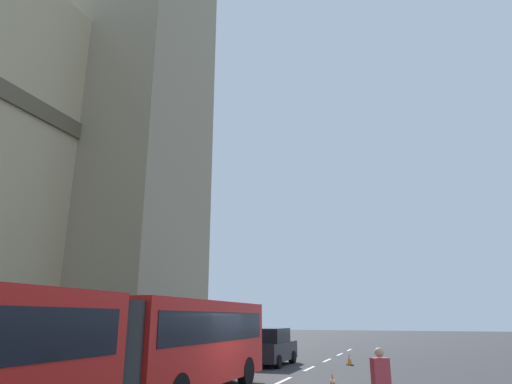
{
  "coord_description": "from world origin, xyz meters",
  "views": [
    {
      "loc": [
        -13.9,
        -5.18,
        2.36
      ],
      "look_at": [
        9.79,
        3.21,
        9.6
      ],
      "focal_mm": 30.8,
      "sensor_mm": 36.0,
      "label": 1
    }
  ],
  "objects_px": {
    "articulated_bus": "(92,346)",
    "sedan_lead": "(270,347)",
    "traffic_cone_west": "(333,382)",
    "traffic_cone_middle": "(349,359)",
    "pedestrian_near_cones": "(381,383)"
  },
  "relations": [
    {
      "from": "traffic_cone_west",
      "to": "sedan_lead",
      "type": "bearing_deg",
      "value": 31.85
    },
    {
      "from": "articulated_bus",
      "to": "sedan_lead",
      "type": "height_order",
      "value": "articulated_bus"
    },
    {
      "from": "sedan_lead",
      "to": "traffic_cone_west",
      "type": "distance_m",
      "value": 8.62
    },
    {
      "from": "articulated_bus",
      "to": "pedestrian_near_cones",
      "type": "xyz_separation_m",
      "value": [
        2.56,
        -6.24,
        -0.83
      ]
    },
    {
      "from": "pedestrian_near_cones",
      "to": "traffic_cone_west",
      "type": "bearing_deg",
      "value": 23.43
    },
    {
      "from": "sedan_lead",
      "to": "traffic_cone_west",
      "type": "relative_size",
      "value": 7.59
    },
    {
      "from": "sedan_lead",
      "to": "traffic_cone_west",
      "type": "height_order",
      "value": "sedan_lead"
    },
    {
      "from": "sedan_lead",
      "to": "pedestrian_near_cones",
      "type": "relative_size",
      "value": 2.6
    },
    {
      "from": "articulated_bus",
      "to": "traffic_cone_west",
      "type": "relative_size",
      "value": 29.7
    },
    {
      "from": "traffic_cone_west",
      "to": "traffic_cone_middle",
      "type": "height_order",
      "value": "same"
    },
    {
      "from": "articulated_bus",
      "to": "traffic_cone_middle",
      "type": "height_order",
      "value": "articulated_bus"
    },
    {
      "from": "articulated_bus",
      "to": "traffic_cone_middle",
      "type": "distance_m",
      "value": 16.41
    },
    {
      "from": "articulated_bus",
      "to": "traffic_cone_west",
      "type": "distance_m",
      "value": 8.41
    },
    {
      "from": "traffic_cone_middle",
      "to": "pedestrian_near_cones",
      "type": "xyz_separation_m",
      "value": [
        -13.38,
        -2.63,
        0.63
      ]
    },
    {
      "from": "sedan_lead",
      "to": "articulated_bus",
      "type": "bearing_deg",
      "value": -178.94
    }
  ]
}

